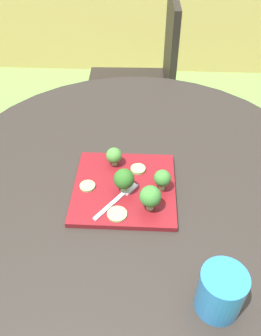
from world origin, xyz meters
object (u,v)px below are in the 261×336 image
Objects in this scene: fork at (119,197)px; patio_chair at (147,74)px; salad_plate at (124,188)px; drinking_glass at (220,293)px.

patio_chair is at bearing 86.66° from fork.
patio_chair reaches higher than fork.
drinking_glass is at bearing -56.88° from salad_plate.
drinking_glass is 0.34m from fork.
patio_chair is 6.68× the size of fork.
patio_chair is 3.41× the size of salad_plate.
drinking_glass is 0.76× the size of fork.
drinking_glass is at bearing -51.56° from fork.
fork is at bearing -103.06° from salad_plate.
fork is at bearing 128.44° from drinking_glass.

